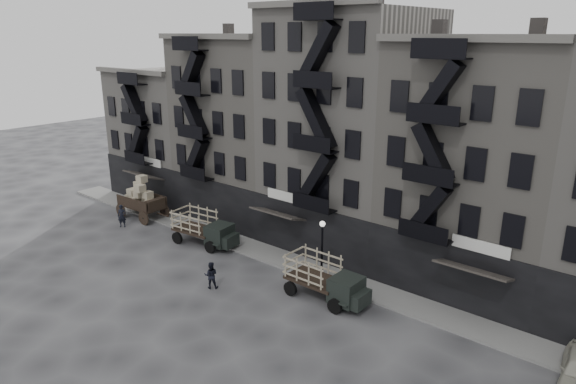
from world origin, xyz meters
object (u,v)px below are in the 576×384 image
Objects in this scene: pedestrian_west at (122,216)px; wagon at (141,194)px; stake_truck_east at (325,276)px; stake_truck_west at (203,226)px; pedestrian_mid at (211,275)px; horse at (128,203)px.

wagon is at bearing 67.65° from pedestrian_west.
pedestrian_west is at bearing -177.19° from stake_truck_east.
stake_truck_west is 1.03× the size of stake_truck_east.
stake_truck_west is at bearing -79.36° from pedestrian_mid.
wagon is (2.11, -0.06, 1.23)m from horse.
stake_truck_east is 3.01× the size of pedestrian_mid.
pedestrian_mid is (5.68, -4.37, -0.63)m from stake_truck_west.
pedestrian_west is (-19.99, -0.99, -0.56)m from stake_truck_east.
wagon is 20.78m from stake_truck_east.
wagon is at bearing -60.50° from pedestrian_mid.
stake_truck_east is at bearing -92.32° from horse.
stake_truck_west is at bearing 175.59° from stake_truck_east.
wagon is 2.53× the size of pedestrian_mid.
pedestrian_west is 13.91m from pedestrian_mid.
stake_truck_west is (8.74, -0.52, -0.60)m from wagon.
horse is 3.78m from pedestrian_west.
horse is at bearing 176.22° from stake_truck_east.
pedestrian_west reaches higher than pedestrian_mid.
horse is 22.89m from stake_truck_east.
pedestrian_west is at bearing -51.95° from pedestrian_mid.
pedestrian_mid is (-6.30, -3.46, -0.63)m from stake_truck_east.
horse is 10.88m from stake_truck_west.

